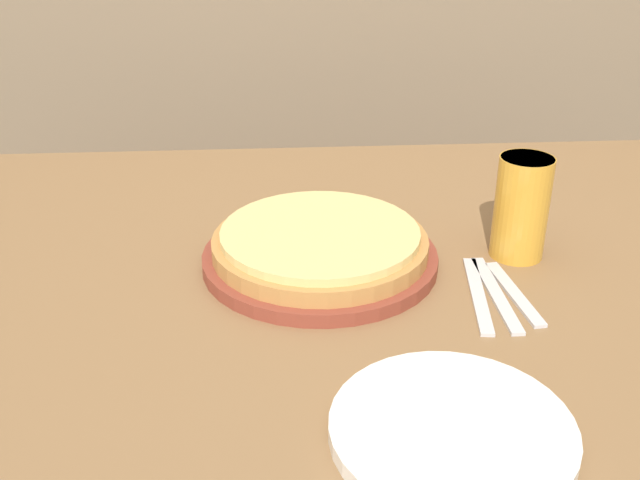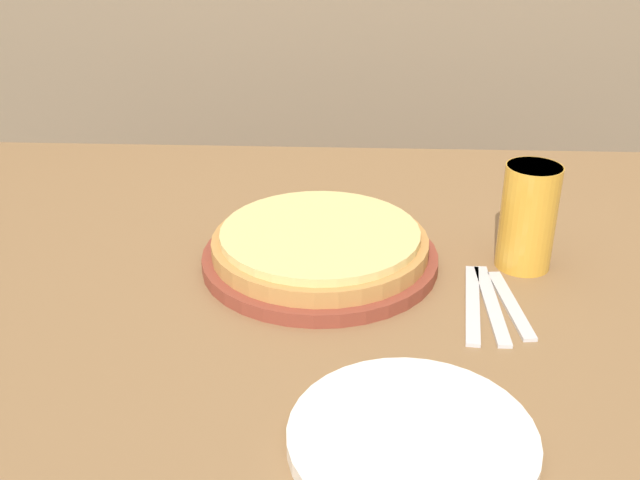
% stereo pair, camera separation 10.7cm
% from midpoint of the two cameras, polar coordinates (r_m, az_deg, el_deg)
% --- Properties ---
extents(dining_table, '(1.56, 1.05, 0.76)m').
position_cam_midpoint_polar(dining_table, '(1.31, 4.85, -17.26)').
color(dining_table, olive).
rests_on(dining_table, ground_plane).
extents(pizza_on_board, '(0.34, 0.34, 0.06)m').
position_cam_midpoint_polar(pizza_on_board, '(1.08, 2.84, -0.73)').
color(pizza_on_board, brown).
rests_on(pizza_on_board, dining_table).
extents(beer_glass, '(0.08, 0.08, 0.15)m').
position_cam_midpoint_polar(beer_glass, '(1.11, 18.32, 1.91)').
color(beer_glass, gold).
rests_on(beer_glass, dining_table).
extents(dinner_plate, '(0.25, 0.25, 0.02)m').
position_cam_midpoint_polar(dinner_plate, '(0.78, 11.06, -14.79)').
color(dinner_plate, white).
rests_on(dinner_plate, dining_table).
extents(fork, '(0.04, 0.20, 0.00)m').
position_cam_midpoint_polar(fork, '(1.02, 14.52, -4.78)').
color(fork, silver).
rests_on(fork, dining_table).
extents(dinner_knife, '(0.02, 0.20, 0.00)m').
position_cam_midpoint_polar(dinner_knife, '(1.03, 15.89, -4.79)').
color(dinner_knife, silver).
rests_on(dinner_knife, dining_table).
extents(spoon, '(0.04, 0.17, 0.00)m').
position_cam_midpoint_polar(spoon, '(1.04, 17.24, -4.79)').
color(spoon, silver).
rests_on(spoon, dining_table).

